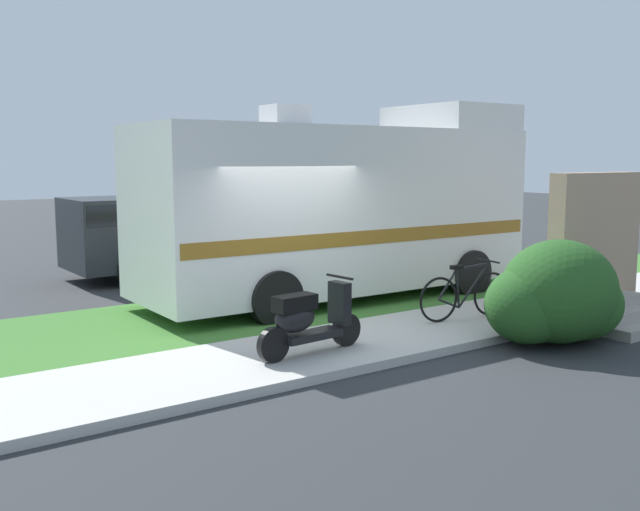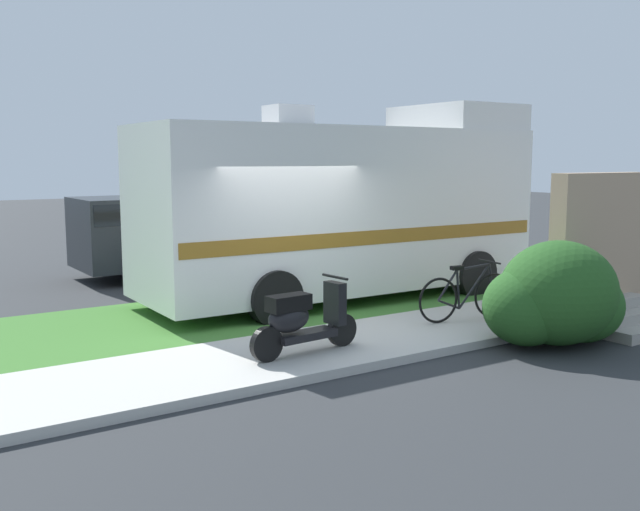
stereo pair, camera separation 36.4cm
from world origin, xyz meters
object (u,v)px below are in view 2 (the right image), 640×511
object	(u,v)px
scooter	(302,319)
pickup_truck_near	(172,233)
bicycle	(466,295)
bottle_green	(514,303)
motorhome_rv	(346,207)

from	to	relation	value
scooter	pickup_truck_near	bearing A→B (deg)	80.25
bicycle	bottle_green	world-z (taller)	bicycle
motorhome_rv	bottle_green	world-z (taller)	motorhome_rv
scooter	pickup_truck_near	size ratio (longest dim) A/B	0.31
pickup_truck_near	bottle_green	xyz separation A→B (m)	(3.08, -7.20, -0.71)
bicycle	pickup_truck_near	bearing A→B (deg)	104.48
pickup_truck_near	scooter	bearing A→B (deg)	-99.75
pickup_truck_near	bottle_green	world-z (taller)	pickup_truck_near
motorhome_rv	pickup_truck_near	distance (m)	4.81
scooter	bottle_green	xyz separation A→B (m)	(4.37, 0.34, -0.33)
bicycle	pickup_truck_near	size ratio (longest dim) A/B	0.32
bicycle	pickup_truck_near	xyz separation A→B (m)	(-1.88, 7.28, 0.45)
motorhome_rv	bottle_green	size ratio (longest dim) A/B	25.24
pickup_truck_near	bicycle	bearing A→B (deg)	-75.52
scooter	pickup_truck_near	distance (m)	7.66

